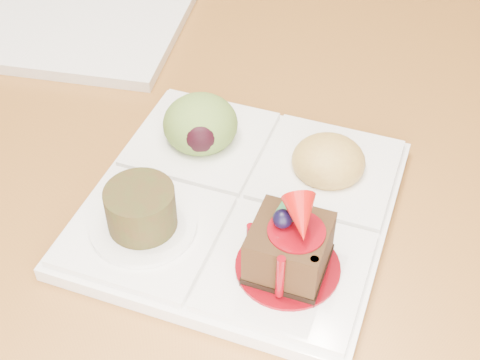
{
  "coord_description": "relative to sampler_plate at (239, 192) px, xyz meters",
  "views": [
    {
      "loc": [
        0.02,
        -0.89,
        1.14
      ],
      "look_at": [
        0.04,
        -0.52,
        0.79
      ],
      "focal_mm": 50.0,
      "sensor_mm": 36.0,
      "label": 1
    }
  ],
  "objects": [
    {
      "name": "sampler_plate",
      "position": [
        0.0,
        0.0,
        0.0
      ],
      "size": [
        0.3,
        0.3,
        0.09
      ],
      "rotation": [
        0.0,
        0.0,
        -0.4
      ],
      "color": "white",
      "rests_on": "dining_table"
    },
    {
      "name": "ground",
      "position": [
        -0.04,
        0.52,
        -0.77
      ],
      "size": [
        6.0,
        6.0,
        0.0
      ],
      "primitive_type": "plane",
      "color": "#592C19"
    },
    {
      "name": "second_plate",
      "position": [
        -0.18,
        0.33,
        -0.01
      ],
      "size": [
        0.35,
        0.35,
        0.01
      ],
      "primitive_type": "cube",
      "rotation": [
        0.0,
        0.0,
        -0.26
      ],
      "color": "white",
      "rests_on": "dining_table"
    }
  ]
}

